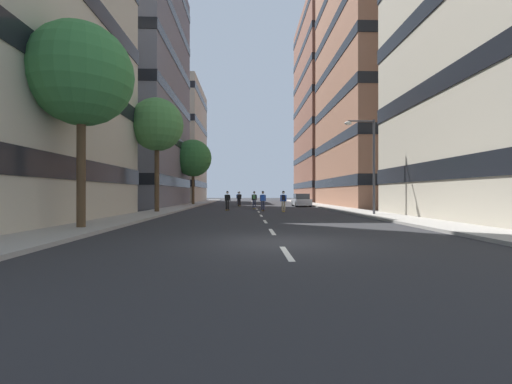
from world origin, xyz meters
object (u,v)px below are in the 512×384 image
object	(u,v)px
street_tree_far	(193,158)
skater_0	(227,200)
street_tree_mid	(157,125)
skater_3	(254,199)
streetlamp_right	(369,156)
skater_4	(283,200)
skater_2	(239,198)
skater_5	(263,200)
skater_1	(238,198)
street_tree_near	(81,75)
parked_car_near	(301,201)

from	to	relation	value
street_tree_far	skater_0	distance (m)	15.83
street_tree_mid	skater_3	xyz separation A→B (m)	(7.79, 7.58, -5.88)
streetlamp_right	skater_4	distance (m)	8.24
skater_2	skater_5	bearing A→B (deg)	-78.03
skater_2	skater_5	xyz separation A→B (m)	(2.30, -10.88, 0.00)
street_tree_mid	skater_1	bearing A→B (deg)	72.43
street_tree_far	skater_1	size ratio (longest dim) A/B	4.76
street_tree_near	skater_3	bearing A→B (deg)	68.63
street_tree_near	skater_2	size ratio (longest dim) A/B	4.83
skater_1	parked_car_near	bearing A→B (deg)	-34.34
skater_0	skater_2	size ratio (longest dim) A/B	1.00
street_tree_mid	skater_4	distance (m)	11.85
street_tree_near	skater_3	size ratio (longest dim) A/B	4.83
skater_0	skater_1	size ratio (longest dim) A/B	1.00
street_tree_mid	skater_1	size ratio (longest dim) A/B	4.98
skater_0	skater_2	world-z (taller)	same
street_tree_far	streetlamp_right	distance (m)	26.89
street_tree_mid	skater_2	distance (m)	16.68
parked_car_near	skater_2	xyz separation A→B (m)	(-7.36, 0.77, 0.29)
street_tree_near	street_tree_far	bearing A→B (deg)	90.00
streetlamp_right	skater_2	bearing A→B (deg)	117.27
skater_3	skater_5	xyz separation A→B (m)	(0.67, -4.11, -0.03)
street_tree_mid	skater_1	distance (m)	20.54
skater_2	skater_3	xyz separation A→B (m)	(1.63, -6.76, 0.03)
street_tree_far	skater_4	xyz separation A→B (m)	(10.12, -16.45, -5.15)
street_tree_far	skater_3	xyz separation A→B (m)	(7.79, -10.74, -5.15)
skater_0	parked_car_near	bearing A→B (deg)	48.27
street_tree_near	skater_5	xyz separation A→B (m)	(8.46, 15.79, -5.57)
parked_car_near	streetlamp_right	distance (m)	17.63
skater_0	skater_5	bearing A→B (deg)	-14.97
skater_4	skater_0	bearing A→B (deg)	153.28
parked_car_near	street_tree_mid	xyz separation A→B (m)	(-13.52, -13.57, 6.20)
skater_0	skater_2	distance (m)	10.06
skater_5	skater_0	bearing A→B (deg)	165.03
streetlamp_right	skater_0	bearing A→B (deg)	141.98
streetlamp_right	skater_4	size ratio (longest dim) A/B	3.65
street_tree_mid	skater_5	bearing A→B (deg)	22.25
skater_3	skater_2	bearing A→B (deg)	103.58
skater_2	skater_3	bearing A→B (deg)	-76.42
parked_car_near	skater_5	xyz separation A→B (m)	(-5.06, -10.11, 0.29)
skater_3	skater_1	bearing A→B (deg)	99.41
skater_0	skater_3	bearing A→B (deg)	52.23
street_tree_far	skater_2	world-z (taller)	street_tree_far
skater_3	skater_4	xyz separation A→B (m)	(2.33, -5.70, 0.00)
street_tree_mid	skater_3	distance (m)	12.36
skater_2	skater_5	distance (m)	11.12
street_tree_near	skater_2	bearing A→B (deg)	77.00
street_tree_far	skater_0	world-z (taller)	street_tree_far
street_tree_near	street_tree_far	size ratio (longest dim) A/B	1.01
street_tree_mid	streetlamp_right	xyz separation A→B (m)	(15.41, -3.62, -2.76)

